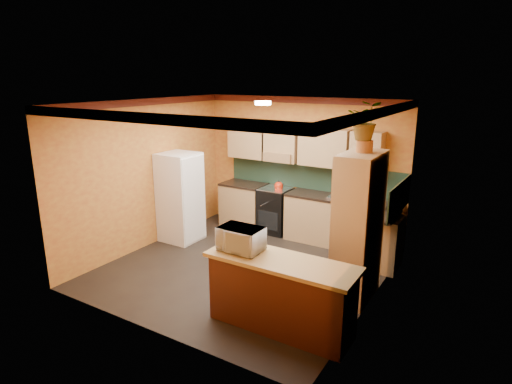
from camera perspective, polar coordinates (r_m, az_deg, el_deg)
room_shell at (r=6.80m, az=-0.30°, el=6.82°), size 4.24×4.24×2.72m
base_cabinets_back at (r=8.40m, az=6.31°, el=-3.20°), size 3.65×0.60×0.88m
countertop_back at (r=8.27m, az=6.41°, el=-0.17°), size 3.65×0.62×0.04m
stove at (r=8.66m, az=2.57°, el=-2.44°), size 0.58×0.58×0.91m
kettle at (r=8.43m, az=3.05°, el=0.90°), size 0.22×0.22×0.18m
sink at (r=7.98m, az=11.46°, el=-0.70°), size 0.48×0.40×0.03m
base_cabinets_right at (r=7.39m, az=15.62°, el=-6.32°), size 0.60×0.80×0.88m
countertop_right at (r=7.24m, az=15.87°, el=-2.93°), size 0.62×0.80×0.04m
fridge at (r=8.26m, az=-10.07°, el=-0.70°), size 0.68×0.66×1.70m
pantry at (r=6.12m, az=13.44°, el=-4.61°), size 0.48×0.90×2.10m
fern_pot at (r=5.89m, az=14.27°, el=5.94°), size 0.22×0.22×0.16m
fern at (r=5.85m, az=14.49°, el=9.20°), size 0.53×0.48×0.51m
breakfast_bar at (r=5.47m, az=3.31°, el=-13.70°), size 1.80×0.55×0.88m
bar_top at (r=5.26m, az=3.39°, el=-9.27°), size 1.90×0.65×0.05m
microwave at (r=5.47m, az=-2.04°, el=-6.25°), size 0.56×0.38×0.31m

